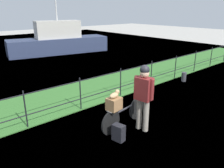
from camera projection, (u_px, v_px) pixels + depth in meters
The scene contains 11 objects.
ground_plane at pixel (158, 130), 5.61m from camera, with size 60.00×60.00×0.00m, color #B2ADA3.
grass_strip at pixel (82, 93), 8.05m from camera, with size 27.00×2.40×0.03m, color #38702D.
harbor_water at pixel (21, 63), 12.48m from camera, with size 30.00×30.00×0.00m, color slate.
iron_fence at pixel (102, 86), 7.04m from camera, with size 18.04×0.04×1.02m.
bicycle_main at pixel (124, 115), 5.69m from camera, with size 1.69×0.31×0.62m.
wooden_crate at pixel (114, 104), 5.26m from camera, with size 0.33×0.27×0.30m, color olive.
terrier_dog at pixel (115, 95), 5.21m from camera, with size 0.32×0.18×0.18m.
cyclist_person at pixel (144, 92), 5.32m from camera, with size 0.31×0.54×1.68m.
backpack_on_paving at pixel (119, 133), 5.10m from camera, with size 0.28×0.18×0.40m, color black.
mooring_bollard at pixel (184, 77), 9.30m from camera, with size 0.20×0.20×0.38m, color #38383D.
moored_boat_near at pixel (59, 41), 15.08m from camera, with size 6.81×3.04×3.76m.
Camera 1 is at (-4.12, -2.95, 2.92)m, focal length 35.45 mm.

